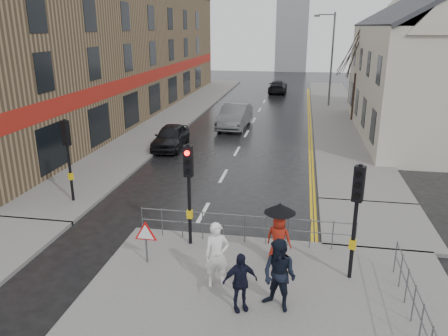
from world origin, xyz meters
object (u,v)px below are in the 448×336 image
at_px(pedestrian_a, 217,255).
at_px(pedestrian_with_umbrella, 279,230).
at_px(pedestrian_b, 279,275).
at_px(car_mid, 235,116).
at_px(pedestrian_d, 240,282).
at_px(car_parked, 171,137).

distance_m(pedestrian_a, pedestrian_with_umbrella, 2.20).
bearing_deg(pedestrian_b, car_mid, 130.23).
bearing_deg(pedestrian_d, pedestrian_b, -14.64).
bearing_deg(pedestrian_with_umbrella, car_parked, 119.65).
distance_m(pedestrian_b, car_mid, 21.45).
distance_m(car_parked, car_mid, 6.84).
height_order(pedestrian_with_umbrella, car_parked, pedestrian_with_umbrella).
bearing_deg(pedestrian_with_umbrella, pedestrian_b, -86.52).
distance_m(pedestrian_b, car_parked, 16.50).
bearing_deg(car_mid, pedestrian_d, -77.54).
height_order(pedestrian_d, car_mid, pedestrian_d).
bearing_deg(car_mid, car_parked, -111.83).
distance_m(pedestrian_a, pedestrian_d, 1.26).
relative_size(pedestrian_with_umbrella, car_parked, 0.47).
height_order(pedestrian_with_umbrella, car_mid, pedestrian_with_umbrella).
bearing_deg(car_parked, pedestrian_b, -65.75).
distance_m(pedestrian_b, pedestrian_with_umbrella, 2.30).
bearing_deg(pedestrian_a, pedestrian_d, -69.37).
bearing_deg(pedestrian_with_umbrella, car_mid, 102.69).
height_order(pedestrian_a, pedestrian_d, pedestrian_a).
xyz_separation_m(pedestrian_a, pedestrian_with_umbrella, (1.59, 1.51, 0.16)).
xyz_separation_m(pedestrian_b, car_mid, (-4.35, 21.00, -0.26)).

